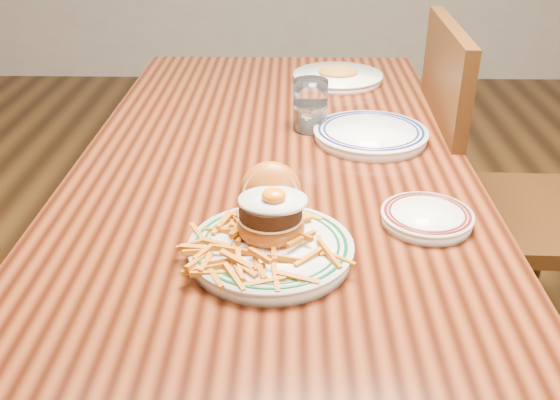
{
  "coord_description": "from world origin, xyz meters",
  "views": [
    {
      "loc": [
        0.04,
        -1.26,
        1.32
      ],
      "look_at": [
        0.02,
        -0.36,
        0.83
      ],
      "focal_mm": 40.0,
      "sensor_mm": 36.0,
      "label": 1
    }
  ],
  "objects_px": {
    "main_plate": "(271,234)",
    "side_plate": "(427,217)",
    "chair_right": "(479,197)",
    "table": "(274,191)"
  },
  "relations": [
    {
      "from": "chair_right",
      "to": "table",
      "type": "bearing_deg",
      "value": 25.32
    },
    {
      "from": "table",
      "to": "main_plate",
      "type": "relative_size",
      "value": 5.74
    },
    {
      "from": "main_plate",
      "to": "side_plate",
      "type": "relative_size",
      "value": 1.71
    },
    {
      "from": "main_plate",
      "to": "side_plate",
      "type": "height_order",
      "value": "main_plate"
    },
    {
      "from": "chair_right",
      "to": "side_plate",
      "type": "relative_size",
      "value": 6.02
    },
    {
      "from": "main_plate",
      "to": "side_plate",
      "type": "distance_m",
      "value": 0.29
    },
    {
      "from": "table",
      "to": "side_plate",
      "type": "relative_size",
      "value": 9.8
    },
    {
      "from": "chair_right",
      "to": "side_plate",
      "type": "height_order",
      "value": "chair_right"
    },
    {
      "from": "table",
      "to": "side_plate",
      "type": "bearing_deg",
      "value": -45.72
    },
    {
      "from": "main_plate",
      "to": "side_plate",
      "type": "bearing_deg",
      "value": 17.74
    }
  ]
}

